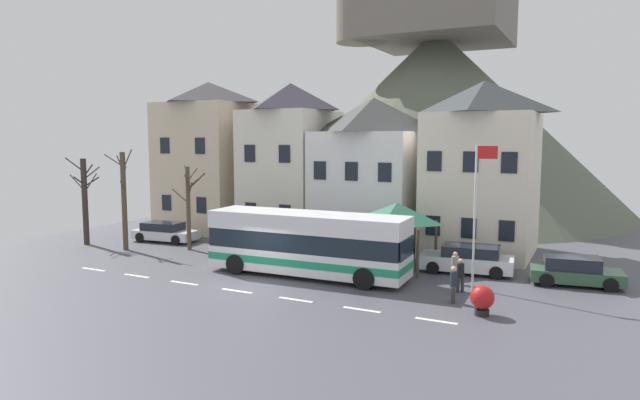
# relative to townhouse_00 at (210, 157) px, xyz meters

# --- Properties ---
(ground_plane) EXTENTS (40.00, 60.00, 0.07)m
(ground_plane) POSITION_rel_townhouse_00_xyz_m (11.51, -12.00, -5.42)
(ground_plane) COLOR #4B4A53
(townhouse_00) EXTENTS (6.17, 6.05, 10.79)m
(townhouse_00) POSITION_rel_townhouse_00_xyz_m (0.00, 0.00, 0.00)
(townhouse_00) COLOR beige
(townhouse_00) RESTS_ON ground_plane
(townhouse_01) EXTENTS (5.15, 6.15, 10.42)m
(townhouse_01) POSITION_rel_townhouse_00_xyz_m (6.84, 0.05, -0.18)
(townhouse_01) COLOR silver
(townhouse_01) RESTS_ON ground_plane
(townhouse_02) EXTENTS (6.21, 6.94, 9.31)m
(townhouse_02) POSITION_rel_townhouse_00_xyz_m (12.66, 0.44, -0.74)
(townhouse_02) COLOR white
(townhouse_02) RESTS_ON ground_plane
(townhouse_03) EXTENTS (5.87, 6.43, 10.03)m
(townhouse_03) POSITION_rel_townhouse_00_xyz_m (19.54, 0.19, -0.38)
(townhouse_03) COLOR silver
(townhouse_03) RESTS_ON ground_plane
(hilltop_castle) EXTENTS (34.50, 34.50, 25.52)m
(hilltop_castle) POSITION_rel_townhouse_00_xyz_m (11.75, 18.14, 3.65)
(hilltop_castle) COLOR #595F50
(hilltop_castle) RESTS_ON ground_plane
(transit_bus) EXTENTS (10.15, 2.94, 3.12)m
(transit_bus) POSITION_rel_townhouse_00_xyz_m (13.05, -9.22, -3.82)
(transit_bus) COLOR white
(transit_bus) RESTS_ON ground_plane
(bus_shelter) EXTENTS (3.60, 3.60, 3.43)m
(bus_shelter) POSITION_rel_townhouse_00_xyz_m (16.37, -5.56, -2.50)
(bus_shelter) COLOR #473D33
(bus_shelter) RESTS_ON ground_plane
(parked_car_00) EXTENTS (4.75, 2.36, 1.40)m
(parked_car_00) POSITION_rel_townhouse_00_xyz_m (19.93, -5.01, -4.71)
(parked_car_00) COLOR white
(parked_car_00) RESTS_ON ground_plane
(parked_car_01) EXTENTS (4.34, 2.27, 1.26)m
(parked_car_01) POSITION_rel_townhouse_00_xyz_m (0.36, -5.36, -4.77)
(parked_car_01) COLOR silver
(parked_car_01) RESTS_ON ground_plane
(parked_car_02) EXTENTS (3.87, 1.95, 1.25)m
(parked_car_02) POSITION_rel_townhouse_00_xyz_m (6.87, -5.33, -4.77)
(parked_car_02) COLOR #2D5436
(parked_car_02) RESTS_ON ground_plane
(parked_car_03) EXTENTS (4.19, 2.33, 1.33)m
(parked_car_03) POSITION_rel_townhouse_00_xyz_m (24.87, -5.14, -4.74)
(parked_car_03) COLOR #2F543A
(parked_car_03) RESTS_ON ground_plane
(pedestrian_00) EXTENTS (0.32, 0.32, 1.51)m
(pedestrian_00) POSITION_rel_townhouse_00_xyz_m (20.43, -8.77, -4.54)
(pedestrian_00) COLOR #2D2D38
(pedestrian_00) RESTS_ON ground_plane
(pedestrian_01) EXTENTS (0.28, 0.38, 1.54)m
(pedestrian_01) POSITION_rel_townhouse_00_xyz_m (20.52, -10.46, -4.61)
(pedestrian_01) COLOR #38332D
(pedestrian_01) RESTS_ON ground_plane
(pedestrian_02) EXTENTS (0.35, 0.34, 1.51)m
(pedestrian_02) POSITION_rel_townhouse_00_xyz_m (19.88, -7.43, -4.54)
(pedestrian_02) COLOR #2D2D38
(pedestrian_02) RESTS_ON ground_plane
(public_bench) EXTENTS (1.46, 0.48, 0.87)m
(public_bench) POSITION_rel_townhouse_00_xyz_m (14.46, -3.79, -4.93)
(public_bench) COLOR brown
(public_bench) RESTS_ON ground_plane
(flagpole) EXTENTS (0.95, 0.10, 6.50)m
(flagpole) POSITION_rel_townhouse_00_xyz_m (20.89, -7.97, -1.60)
(flagpole) COLOR silver
(flagpole) RESTS_ON ground_plane
(harbour_buoy) EXTENTS (0.92, 0.92, 1.17)m
(harbour_buoy) POSITION_rel_townhouse_00_xyz_m (21.90, -11.61, -4.74)
(harbour_buoy) COLOR black
(harbour_buoy) RESTS_ON ground_plane
(bare_tree_00) EXTENTS (1.83, 1.52, 5.58)m
(bare_tree_00) POSITION_rel_townhouse_00_xyz_m (-3.38, -8.40, -2.55)
(bare_tree_00) COLOR #382D28
(bare_tree_00) RESTS_ON ground_plane
(bare_tree_01) EXTENTS (2.10, 1.44, 6.10)m
(bare_tree_01) POSITION_rel_townhouse_00_xyz_m (0.17, -8.57, -2.31)
(bare_tree_01) COLOR brown
(bare_tree_01) RESTS_ON ground_plane
(bare_tree_02) EXTENTS (1.77, 1.20, 5.11)m
(bare_tree_02) POSITION_rel_townhouse_00_xyz_m (3.62, -6.78, -2.66)
(bare_tree_02) COLOR brown
(bare_tree_02) RESTS_ON ground_plane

